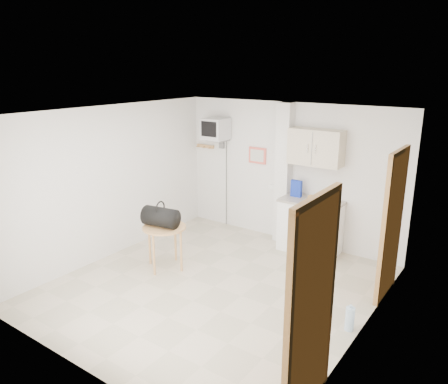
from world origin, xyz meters
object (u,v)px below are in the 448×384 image
Objects in this scene: crt_television at (216,130)px; round_table at (164,232)px; duffel_bag at (161,217)px; water_bottle at (350,319)px.

crt_television is 3.10× the size of round_table.
round_table is (0.44, -1.96, -1.33)m from crt_television.
round_table is 1.17× the size of duffel_bag.
water_bottle is (2.99, 0.01, -0.46)m from round_table.
crt_television reaches higher than round_table.
round_table is 0.25m from duffel_bag.
duffel_bag is 3.11m from water_bottle.
water_bottle is at bearing -7.69° from duffel_bag.
crt_television reaches higher than water_bottle.
round_table is 3.03m from water_bottle.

